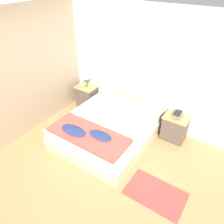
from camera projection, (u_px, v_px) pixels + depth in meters
ground_plane at (78, 173)px, 3.91m from camera, size 16.00×16.00×0.00m
wall_back at (139, 67)px, 4.65m from camera, size 9.00×0.06×2.55m
wall_side_left at (44, 66)px, 4.71m from camera, size 0.06×3.10×2.55m
bed at (107, 130)px, 4.57m from camera, size 1.72×1.93×0.47m
headboard at (131, 98)px, 5.08m from camera, size 1.80×0.06×1.01m
nightstand_left at (87, 96)px, 5.62m from camera, size 0.50×0.40×0.56m
nightstand_right at (175, 128)px, 4.54m from camera, size 0.50×0.40×0.56m
pillow_left at (116, 98)px, 5.03m from camera, size 0.47×0.34×0.14m
pillow_right at (136, 105)px, 4.79m from camera, size 0.47×0.34×0.14m
quilt at (88, 134)px, 4.01m from camera, size 1.53×0.65×0.12m
dog at (117, 107)px, 4.71m from camera, size 0.26×0.80×0.17m
book_stack at (178, 114)px, 4.36m from camera, size 0.18×0.24×0.11m
table_lamp at (86, 75)px, 5.30m from camera, size 0.24×0.24×0.39m
rug at (155, 193)px, 3.56m from camera, size 0.95×0.61×0.00m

